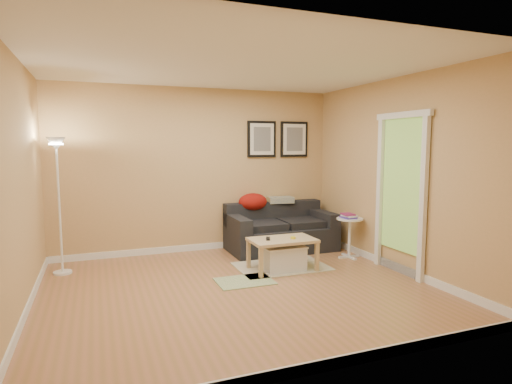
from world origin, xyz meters
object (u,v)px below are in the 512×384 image
storage_bin (283,258)px  book_stack (348,216)px  sofa (281,227)px  coffee_table (282,254)px  floor_lamp (59,210)px  side_table (349,238)px

storage_bin → book_stack: 1.31m
sofa → coffee_table: bearing=-113.4°
sofa → coffee_table: 1.14m
book_stack → floor_lamp: (-4.00, 0.66, 0.21)m
side_table → sofa: bearing=134.1°
storage_bin → coffee_table: bearing=130.7°
sofa → coffee_table: sofa is taller
sofa → side_table: 1.12m
book_stack → side_table: bearing=-35.8°
floor_lamp → coffee_table: bearing=-17.9°
floor_lamp → sofa: bearing=2.3°
sofa → side_table: (0.77, -0.80, -0.07)m
storage_bin → book_stack: (1.20, 0.25, 0.47)m
side_table → floor_lamp: 4.11m
storage_bin → book_stack: size_ratio=2.47×
sofa → storage_bin: (-0.44, -1.04, -0.20)m
storage_bin → floor_lamp: 3.03m
side_table → floor_lamp: size_ratio=0.33×
sofa → coffee_table: (-0.45, -1.03, -0.16)m
storage_bin → floor_lamp: floor_lamp is taller
coffee_table → storage_bin: bearing=-33.6°
side_table → book_stack: (-0.02, 0.01, 0.34)m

